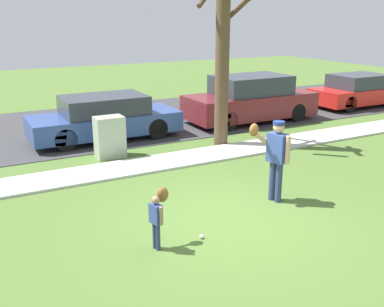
{
  "coord_description": "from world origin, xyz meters",
  "views": [
    {
      "loc": [
        -4.21,
        -6.41,
        3.66
      ],
      "look_at": [
        -0.19,
        1.15,
        1.0
      ],
      "focal_mm": 41.65,
      "sensor_mm": 36.0,
      "label": 1
    }
  ],
  "objects": [
    {
      "name": "road_surface",
      "position": [
        0.0,
        8.6,
        0.01
      ],
      "size": [
        36.0,
        6.8,
        0.02
      ],
      "primitive_type": "cube",
      "color": "#38383A",
      "rests_on": "ground"
    },
    {
      "name": "parked_hatchback_red",
      "position": [
        10.56,
        6.66,
        0.66
      ],
      "size": [
        4.0,
        1.75,
        1.33
      ],
      "rotation": [
        0.0,
        0.0,
        3.14
      ],
      "color": "red",
      "rests_on": "road_surface"
    },
    {
      "name": "baseball",
      "position": [
        -0.84,
        -0.43,
        0.04
      ],
      "size": [
        0.07,
        0.07,
        0.07
      ],
      "primitive_type": "sphere",
      "color": "white",
      "rests_on": "ground"
    },
    {
      "name": "person_child",
      "position": [
        -1.6,
        -0.33,
        0.64
      ],
      "size": [
        0.42,
        0.45,
        0.98
      ],
      "rotation": [
        0.0,
        0.0,
        0.23
      ],
      "color": "navy",
      "rests_on": "ground"
    },
    {
      "name": "utility_cabinet",
      "position": [
        -0.76,
        4.76,
        0.56
      ],
      "size": [
        0.76,
        0.52,
        1.11
      ],
      "primitive_type": "cube",
      "color": "#9EB293",
      "rests_on": "ground"
    },
    {
      "name": "sidewalk_strip",
      "position": [
        0.0,
        3.6,
        0.03
      ],
      "size": [
        36.0,
        1.2,
        0.06
      ],
      "primitive_type": "cube",
      "color": "beige",
      "rests_on": "ground"
    },
    {
      "name": "person_adult",
      "position": [
        1.25,
        0.3,
        1.05
      ],
      "size": [
        0.77,
        0.58,
        1.68
      ],
      "rotation": [
        0.0,
        0.0,
        -2.91
      ],
      "color": "navy",
      "rests_on": "ground"
    },
    {
      "name": "street_tree_near",
      "position": [
        2.51,
        4.4,
        3.09
      ],
      "size": [
        1.85,
        1.89,
        5.85
      ],
      "color": "brown",
      "rests_on": "ground"
    },
    {
      "name": "ground_plane",
      "position": [
        0.0,
        3.5,
        0.0
      ],
      "size": [
        48.0,
        48.0,
        0.0
      ],
      "primitive_type": "plane",
      "color": "#4C6B2D"
    },
    {
      "name": "parked_wagon_blue",
      "position": [
        -0.31,
        6.62,
        0.66
      ],
      "size": [
        4.5,
        1.8,
        1.33
      ],
      "rotation": [
        0.0,
        0.0,
        3.14
      ],
      "color": "#2D478C",
      "rests_on": "road_surface"
    },
    {
      "name": "parked_suv_maroon",
      "position": [
        5.02,
        6.5,
        0.79
      ],
      "size": [
        4.7,
        1.9,
        1.63
      ],
      "rotation": [
        0.0,
        0.0,
        3.14
      ],
      "color": "maroon",
      "rests_on": "road_surface"
    }
  ]
}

